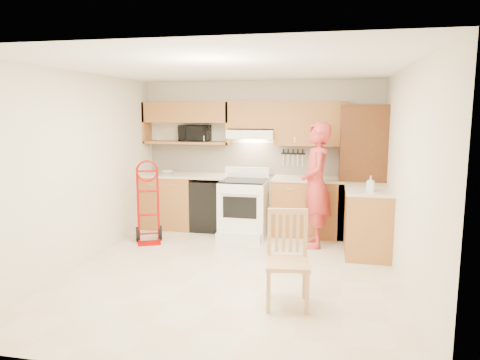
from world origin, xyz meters
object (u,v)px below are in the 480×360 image
(microwave, at_px, (195,133))
(dining_chair, at_px, (288,260))
(person, at_px, (316,185))
(hand_truck, at_px, (148,206))
(range, at_px, (243,204))

(microwave, xyz_separation_m, dining_chair, (1.88, -2.89, -1.13))
(person, height_order, hand_truck, person)
(microwave, bearing_deg, range, -26.08)
(dining_chair, bearing_deg, microwave, 115.54)
(hand_truck, relative_size, dining_chair, 1.16)
(microwave, bearing_deg, hand_truck, -110.92)
(microwave, relative_size, dining_chair, 0.51)
(range, distance_m, person, 1.24)
(person, bearing_deg, hand_truck, -89.92)
(microwave, distance_m, hand_truck, 1.56)
(person, bearing_deg, microwave, -117.14)
(dining_chair, bearing_deg, range, 103.95)
(person, distance_m, hand_truck, 2.55)
(microwave, distance_m, person, 2.31)
(dining_chair, bearing_deg, person, 77.28)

